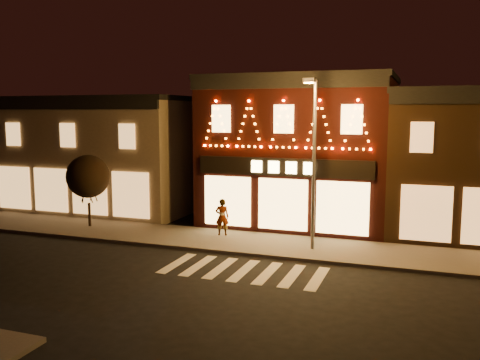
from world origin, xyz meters
The scene contains 7 objects.
ground centered at (0.00, 0.00, 0.00)m, with size 120.00×120.00×0.00m, color black.
sidewalk_far centered at (2.00, 8.00, 0.07)m, with size 44.00×4.00×0.15m, color #47423D.
building_left centered at (-13.00, 13.99, 3.66)m, with size 12.20×8.28×7.30m.
building_pulp centered at (0.00, 13.98, 4.16)m, with size 10.20×8.34×8.30m.
streetlamp_mid centered at (2.02, 7.50, 4.63)m, with size 0.48×1.74×7.64m.
tree_left centered at (-10.44, 8.25, 2.88)m, with size 2.34×2.34×3.91m.
pedestrian centered at (-2.84, 8.77, 1.08)m, with size 0.68×0.45×1.86m, color gray.
Camera 1 is at (6.66, -14.97, 6.35)m, focal length 38.58 mm.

